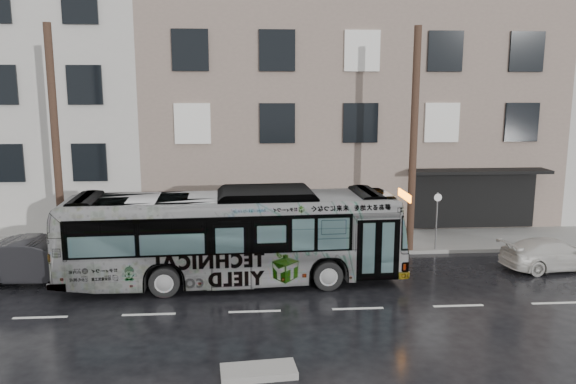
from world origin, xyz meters
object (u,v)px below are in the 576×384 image
Objects in this scene: sign_post at (436,221)px; bus at (233,236)px; utility_pole_rear at (56,144)px; utility_pole_front at (414,141)px; dark_sedan at (39,260)px; white_sedan at (553,254)px.

bus is (-8.29, -3.03, 0.31)m from sign_post.
utility_pole_rear is at bearing 180.00° from sign_post.
bus is at bearing -23.98° from utility_pole_rear.
utility_pole_front is 14.76m from dark_sedan.
dark_sedan is (-0.02, -2.55, -3.86)m from utility_pole_rear.
white_sedan is (4.82, -2.43, -4.07)m from utility_pole_front.
utility_pole_rear reaches higher than bus.
sign_post is 0.50× the size of dark_sedan.
utility_pole_front is 8.36m from bus.
utility_pole_rear is 1.89× the size of dark_sedan.
sign_post is at bearing 0.00° from utility_pole_front.
utility_pole_front reaches higher than dark_sedan.
sign_post is 0.60× the size of white_sedan.
bus is at bearing -159.92° from sign_post.
dark_sedan is (-14.02, -2.55, -3.86)m from utility_pole_front.
utility_pole_rear is 2.25× the size of white_sedan.
utility_pole_rear is 19.41m from white_sedan.
dark_sedan is (-18.84, -0.12, 0.20)m from white_sedan.
utility_pole_rear is 8.03m from bus.
utility_pole_front is 0.76× the size of bus.
utility_pole_rear is at bearing 180.00° from utility_pole_front.
white_sedan is at bearing -26.71° from utility_pole_front.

